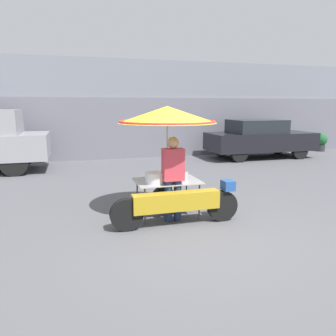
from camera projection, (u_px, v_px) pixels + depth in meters
ground_plane at (194, 233)px, 5.49m from camera, size 36.00×36.00×0.00m
shopfront_building at (118, 110)px, 13.73m from camera, size 28.00×2.06×3.86m
vendor_motorcycle_cart at (169, 134)px, 6.00m from camera, size 2.34×1.82×2.09m
vendor_person at (173, 175)px, 5.90m from camera, size 0.38×0.22×1.56m
parked_car at (260, 138)px, 13.17m from camera, size 4.30×1.72×1.54m
potted_plant at (321, 141)px, 15.18m from camera, size 0.57×0.57×0.83m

